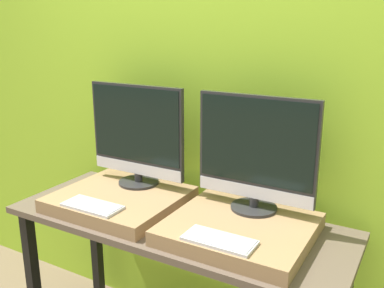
% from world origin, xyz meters
% --- Properties ---
extents(wall_back, '(8.00, 0.04, 2.60)m').
position_xyz_m(wall_back, '(0.00, 0.65, 1.30)').
color(wall_back, '#9ED12D').
rests_on(wall_back, ground_plane).
extents(workbench, '(1.54, 0.58, 0.79)m').
position_xyz_m(workbench, '(0.00, 0.29, 0.69)').
color(workbench, brown).
rests_on(workbench, ground_plane).
extents(wooden_riser_left, '(0.57, 0.52, 0.06)m').
position_xyz_m(wooden_riser_left, '(-0.31, 0.29, 0.82)').
color(wooden_riser_left, '#99754C').
rests_on(wooden_riser_left, workbench).
extents(monitor_left, '(0.52, 0.20, 0.50)m').
position_xyz_m(monitor_left, '(-0.31, 0.43, 1.11)').
color(monitor_left, '#282828').
rests_on(monitor_left, wooden_riser_left).
extents(keyboard_left, '(0.27, 0.12, 0.01)m').
position_xyz_m(keyboard_left, '(-0.31, 0.10, 0.86)').
color(keyboard_left, silver).
rests_on(keyboard_left, wooden_riser_left).
extents(wooden_riser_right, '(0.57, 0.52, 0.06)m').
position_xyz_m(wooden_riser_right, '(0.31, 0.29, 0.82)').
color(wooden_riser_right, '#99754C').
rests_on(wooden_riser_right, workbench).
extents(monitor_right, '(0.52, 0.20, 0.50)m').
position_xyz_m(monitor_right, '(0.31, 0.43, 1.11)').
color(monitor_right, '#282828').
rests_on(monitor_right, wooden_riser_right).
extents(keyboard_right, '(0.27, 0.12, 0.01)m').
position_xyz_m(keyboard_right, '(0.31, 0.10, 0.86)').
color(keyboard_right, silver).
rests_on(keyboard_right, wooden_riser_right).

